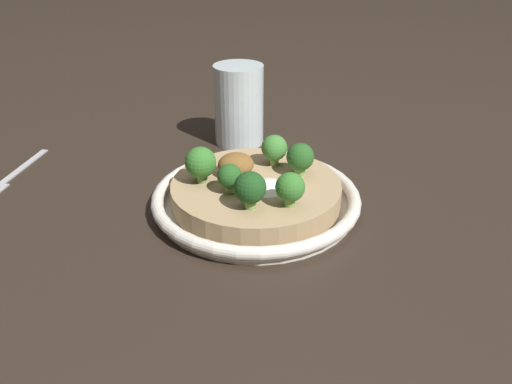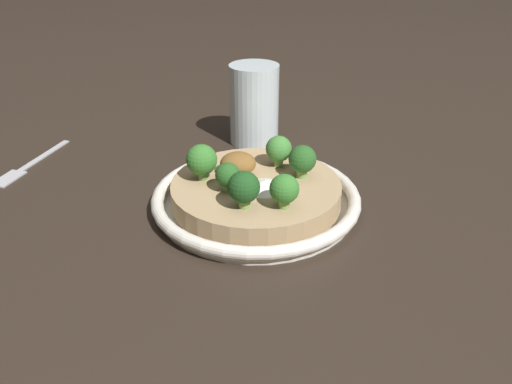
{
  "view_description": "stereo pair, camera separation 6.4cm",
  "coord_description": "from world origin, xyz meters",
  "px_view_note": "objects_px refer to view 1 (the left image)",
  "views": [
    {
      "loc": [
        -0.13,
        -0.55,
        0.33
      ],
      "look_at": [
        0.0,
        0.0,
        0.02
      ],
      "focal_mm": 35.0,
      "sensor_mm": 36.0,
      "label": 1
    },
    {
      "loc": [
        -0.07,
        -0.56,
        0.33
      ],
      "look_at": [
        0.0,
        0.0,
        0.02
      ],
      "focal_mm": 35.0,
      "sensor_mm": 36.0,
      "label": 2
    }
  ],
  "objects_px": {
    "broccoli_front_right": "(290,188)",
    "drinking_glass": "(239,105)",
    "risotto_bowl": "(256,196)",
    "broccoli_back": "(274,148)",
    "fork_utensil": "(7,179)",
    "broccoli_back_left": "(201,163)",
    "broccoli_front": "(250,188)",
    "broccoli_left": "(230,177)",
    "broccoli_back_right": "(300,158)"
  },
  "relations": [
    {
      "from": "broccoli_back",
      "to": "drinking_glass",
      "type": "distance_m",
      "value": 0.17
    },
    {
      "from": "risotto_bowl",
      "to": "broccoli_back",
      "type": "distance_m",
      "value": 0.07
    },
    {
      "from": "broccoli_back_right",
      "to": "drinking_glass",
      "type": "bearing_deg",
      "value": 100.09
    },
    {
      "from": "broccoli_back_right",
      "to": "broccoli_left",
      "type": "relative_size",
      "value": 1.18
    },
    {
      "from": "broccoli_back",
      "to": "broccoli_front",
      "type": "distance_m",
      "value": 0.12
    },
    {
      "from": "risotto_bowl",
      "to": "broccoli_back",
      "type": "relative_size",
      "value": 6.35
    },
    {
      "from": "fork_utensil",
      "to": "broccoli_left",
      "type": "bearing_deg",
      "value": 81.77
    },
    {
      "from": "broccoli_front",
      "to": "broccoli_back_right",
      "type": "bearing_deg",
      "value": 39.81
    },
    {
      "from": "drinking_glass",
      "to": "fork_utensil",
      "type": "distance_m",
      "value": 0.36
    },
    {
      "from": "broccoli_front",
      "to": "fork_utensil",
      "type": "bearing_deg",
      "value": 144.79
    },
    {
      "from": "drinking_glass",
      "to": "broccoli_left",
      "type": "bearing_deg",
      "value": -104.48
    },
    {
      "from": "broccoli_back",
      "to": "broccoli_back_left",
      "type": "height_order",
      "value": "broccoli_back_left"
    },
    {
      "from": "broccoli_front_right",
      "to": "broccoli_front",
      "type": "bearing_deg",
      "value": 172.61
    },
    {
      "from": "broccoli_front_right",
      "to": "broccoli_left",
      "type": "height_order",
      "value": "broccoli_front_right"
    },
    {
      "from": "broccoli_back",
      "to": "broccoli_left",
      "type": "relative_size",
      "value": 1.15
    },
    {
      "from": "risotto_bowl",
      "to": "broccoli_front",
      "type": "bearing_deg",
      "value": -109.66
    },
    {
      "from": "risotto_bowl",
      "to": "fork_utensil",
      "type": "distance_m",
      "value": 0.37
    },
    {
      "from": "risotto_bowl",
      "to": "broccoli_front",
      "type": "xyz_separation_m",
      "value": [
        -0.02,
        -0.06,
        0.04
      ]
    },
    {
      "from": "broccoli_back",
      "to": "broccoli_front",
      "type": "bearing_deg",
      "value": -118.69
    },
    {
      "from": "broccoli_back_right",
      "to": "fork_utensil",
      "type": "distance_m",
      "value": 0.42
    },
    {
      "from": "broccoli_left",
      "to": "fork_utensil",
      "type": "distance_m",
      "value": 0.35
    },
    {
      "from": "broccoli_left",
      "to": "drinking_glass",
      "type": "xyz_separation_m",
      "value": [
        0.06,
        0.23,
        0.01
      ]
    },
    {
      "from": "broccoli_back",
      "to": "broccoli_back_right",
      "type": "relative_size",
      "value": 0.98
    },
    {
      "from": "broccoli_back",
      "to": "drinking_glass",
      "type": "relative_size",
      "value": 0.33
    },
    {
      "from": "risotto_bowl",
      "to": "broccoli_back_right",
      "type": "bearing_deg",
      "value": 8.18
    },
    {
      "from": "fork_utensil",
      "to": "broccoli_back_left",
      "type": "bearing_deg",
      "value": 84.37
    },
    {
      "from": "broccoli_left",
      "to": "broccoli_back_left",
      "type": "xyz_separation_m",
      "value": [
        -0.03,
        0.03,
        0.01
      ]
    },
    {
      "from": "broccoli_front",
      "to": "broccoli_back_left",
      "type": "relative_size",
      "value": 0.95
    },
    {
      "from": "broccoli_front_right",
      "to": "broccoli_left",
      "type": "relative_size",
      "value": 1.13
    },
    {
      "from": "broccoli_back_right",
      "to": "broccoli_front_right",
      "type": "bearing_deg",
      "value": -115.99
    },
    {
      "from": "broccoli_back_right",
      "to": "fork_utensil",
      "type": "xyz_separation_m",
      "value": [
        -0.39,
        0.15,
        -0.06
      ]
    },
    {
      "from": "broccoli_back",
      "to": "broccoli_front_right",
      "type": "distance_m",
      "value": 0.11
    },
    {
      "from": "risotto_bowl",
      "to": "drinking_glass",
      "type": "height_order",
      "value": "drinking_glass"
    },
    {
      "from": "risotto_bowl",
      "to": "fork_utensil",
      "type": "xyz_separation_m",
      "value": [
        -0.33,
        0.16,
        -0.01
      ]
    },
    {
      "from": "broccoli_front_right",
      "to": "drinking_glass",
      "type": "height_order",
      "value": "drinking_glass"
    },
    {
      "from": "risotto_bowl",
      "to": "broccoli_front",
      "type": "relative_size",
      "value": 5.95
    },
    {
      "from": "broccoli_front_right",
      "to": "drinking_glass",
      "type": "xyz_separation_m",
      "value": [
        -0.0,
        0.28,
        0.01
      ]
    },
    {
      "from": "broccoli_front_right",
      "to": "broccoli_back_left",
      "type": "xyz_separation_m",
      "value": [
        -0.09,
        0.08,
        0.0
      ]
    },
    {
      "from": "broccoli_front",
      "to": "fork_utensil",
      "type": "xyz_separation_m",
      "value": [
        -0.31,
        0.22,
        -0.06
      ]
    },
    {
      "from": "risotto_bowl",
      "to": "broccoli_back_left",
      "type": "xyz_separation_m",
      "value": [
        -0.07,
        0.02,
        0.05
      ]
    },
    {
      "from": "broccoli_front",
      "to": "broccoli_left",
      "type": "relative_size",
      "value": 1.23
    },
    {
      "from": "broccoli_left",
      "to": "drinking_glass",
      "type": "distance_m",
      "value": 0.24
    },
    {
      "from": "broccoli_front",
      "to": "broccoli_back",
      "type": "bearing_deg",
      "value": 61.31
    },
    {
      "from": "drinking_glass",
      "to": "risotto_bowl",
      "type": "bearing_deg",
      "value": -96.21
    },
    {
      "from": "broccoli_back",
      "to": "broccoli_back_left",
      "type": "distance_m",
      "value": 0.11
    },
    {
      "from": "broccoli_back_right",
      "to": "broccoli_left",
      "type": "height_order",
      "value": "broccoli_back_right"
    },
    {
      "from": "broccoli_back",
      "to": "broccoli_front_right",
      "type": "relative_size",
      "value": 1.02
    },
    {
      "from": "broccoli_back_left",
      "to": "fork_utensil",
      "type": "distance_m",
      "value": 0.31
    },
    {
      "from": "broccoli_front_right",
      "to": "risotto_bowl",
      "type": "bearing_deg",
      "value": 110.48
    },
    {
      "from": "broccoli_back_right",
      "to": "broccoli_front",
      "type": "xyz_separation_m",
      "value": [
        -0.08,
        -0.07,
        0.0
      ]
    }
  ]
}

